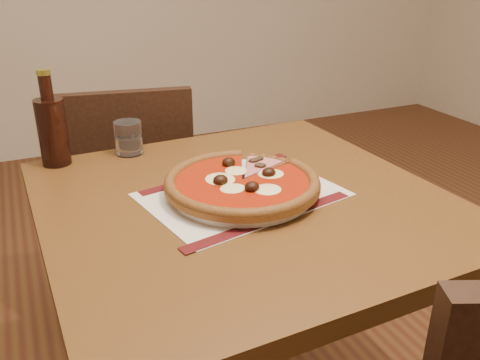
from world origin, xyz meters
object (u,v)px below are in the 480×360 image
object	(u,v)px
pizza	(242,181)
bottle	(52,128)
table	(244,239)
water_glass	(128,138)
plate	(242,190)
chair_far	(128,196)

from	to	relation	value
pizza	bottle	bearing A→B (deg)	134.52
table	water_glass	bearing A→B (deg)	114.62
plate	water_glass	distance (m)	0.37
chair_far	plate	size ratio (longest dim) A/B	2.94
table	plate	world-z (taller)	plate
pizza	bottle	size ratio (longest dim) A/B	1.42
plate	bottle	size ratio (longest dim) A/B	1.30
plate	table	bearing A→B (deg)	-92.16
chair_far	water_glass	size ratio (longest dim) A/B	10.39
plate	water_glass	size ratio (longest dim) A/B	3.54
chair_far	plate	world-z (taller)	chair_far
bottle	pizza	bearing A→B (deg)	-45.48
table	water_glass	size ratio (longest dim) A/B	10.01
chair_far	plate	xyz separation A→B (m)	(0.12, -0.63, 0.27)
chair_far	bottle	size ratio (longest dim) A/B	3.82
table	plate	distance (m)	0.11
plate	pizza	size ratio (longest dim) A/B	0.91
chair_far	table	bearing A→B (deg)	110.26
bottle	plate	bearing A→B (deg)	-45.46
table	bottle	bearing A→B (deg)	133.67
pizza	water_glass	world-z (taller)	water_glass
table	plate	bearing A→B (deg)	87.84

